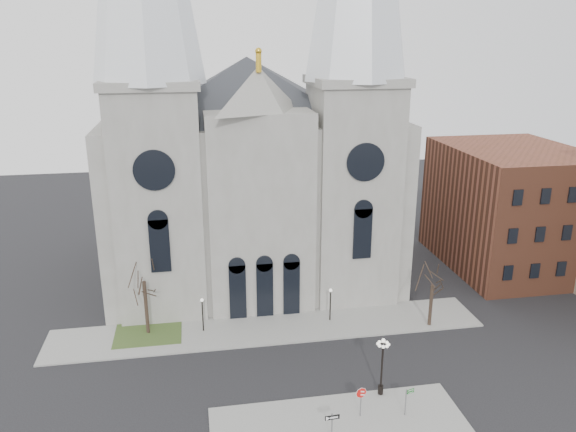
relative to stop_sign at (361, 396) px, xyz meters
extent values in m
plane|color=black|center=(-4.70, 2.74, -1.83)|extent=(160.00, 160.00, 0.00)
cube|color=gray|center=(-4.70, 13.74, -1.76)|extent=(40.00, 6.00, 0.14)
cube|color=#384F21|center=(-15.70, 14.74, -1.74)|extent=(6.00, 5.00, 0.18)
cube|color=gray|center=(-4.70, 28.74, 7.17)|extent=(30.00, 24.00, 18.00)
pyramid|color=#2D3035|center=(-4.70, 28.74, 22.17)|extent=(33.00, 26.40, 6.00)
cube|color=gray|center=(-14.20, 20.24, 9.17)|extent=(8.00, 8.00, 22.00)
cylinder|color=black|center=(-14.20, 16.19, 13.17)|extent=(3.60, 0.30, 3.60)
cube|color=gray|center=(4.80, 20.24, 9.17)|extent=(8.00, 8.00, 22.00)
cylinder|color=black|center=(4.80, 16.19, 13.17)|extent=(3.60, 0.30, 3.60)
cube|color=gray|center=(-4.70, 18.74, 7.92)|extent=(10.00, 5.00, 19.50)
pyramid|color=gray|center=(-4.70, 18.74, 19.67)|extent=(11.00, 5.00, 4.00)
cube|color=brown|center=(25.30, 24.74, 5.17)|extent=(14.00, 18.00, 14.00)
cylinder|color=black|center=(-15.70, 14.74, 0.80)|extent=(0.32, 0.32, 5.25)
cylinder|color=black|center=(10.30, 11.74, 0.27)|extent=(0.32, 0.32, 4.20)
cylinder|color=black|center=(-10.70, 14.24, -0.19)|extent=(0.12, 0.12, 3.00)
sphere|color=white|center=(-10.70, 14.24, 1.41)|extent=(0.32, 0.32, 0.32)
cylinder|color=black|center=(1.30, 14.24, -0.19)|extent=(0.12, 0.12, 3.00)
sphere|color=white|center=(1.30, 14.24, 1.41)|extent=(0.32, 0.32, 0.32)
cylinder|color=slate|center=(0.00, 0.00, -0.55)|extent=(0.09, 0.09, 2.27)
cylinder|color=red|center=(0.00, 0.00, 0.24)|extent=(0.78, 0.22, 0.79)
cylinder|color=white|center=(0.00, 0.00, 0.24)|extent=(0.83, 0.21, 0.85)
cube|color=white|center=(0.00, 0.00, 0.37)|extent=(0.43, 0.12, 0.10)
cube|color=white|center=(0.00, 0.00, 0.11)|extent=(0.49, 0.13, 0.10)
cylinder|color=black|center=(2.27, 2.24, 0.40)|extent=(0.15, 0.15, 4.18)
cylinder|color=black|center=(2.27, 2.24, -1.32)|extent=(0.40, 0.40, 0.73)
sphere|color=white|center=(2.27, 2.24, 2.91)|extent=(0.29, 0.29, 0.29)
cylinder|color=slate|center=(-2.71, -2.36, -0.54)|extent=(0.10, 0.10, 2.29)
cube|color=black|center=(-2.71, -2.36, 0.33)|extent=(1.01, 0.10, 0.33)
cylinder|color=slate|center=(3.18, -0.45, -0.62)|extent=(0.09, 0.09, 2.13)
cube|color=#0D6114|center=(3.51, -0.36, 0.30)|extent=(0.59, 0.19, 0.15)
cube|color=#0D6114|center=(3.51, -0.36, 0.10)|extent=(0.59, 0.19, 0.15)
camera|label=1|loc=(-10.90, -32.45, 24.22)|focal=35.00mm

